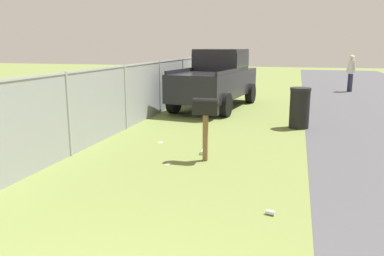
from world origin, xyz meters
The scene contains 9 objects.
mailbox centered at (5.81, 0.29, 0.99)m, with size 0.22×0.50×1.24m.
pickup_truck centered at (12.48, 1.43, 1.10)m, with size 5.13×2.54×2.09m.
trash_bin centered at (9.46, -1.49, 0.56)m, with size 0.56×0.56×1.11m.
pedestrian centered at (18.84, -3.88, 1.03)m, with size 0.41×0.41×1.76m.
fence_section centered at (9.46, 3.04, 0.93)m, with size 18.99×0.07×1.72m.
litter_can_far_scatter centered at (3.60, -1.13, 0.03)m, with size 0.07×0.07×0.12m, color silver.
litter_bottle_midfield_a centered at (6.26, 0.46, 0.04)m, with size 0.07×0.07×0.22m, color #B2D8BF.
litter_wrapper_by_mailbox centered at (6.93, 1.63, 0.00)m, with size 0.12×0.08×0.01m, color silver.
litter_wrapper_near_hydrant centered at (5.38, 0.92, 0.00)m, with size 0.12×0.08×0.01m, color silver.
Camera 1 is at (-1.33, -1.38, 2.24)m, focal length 36.10 mm.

